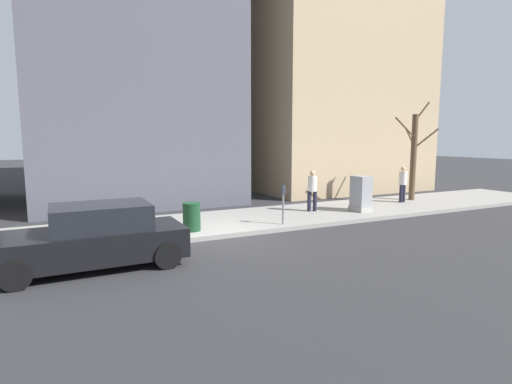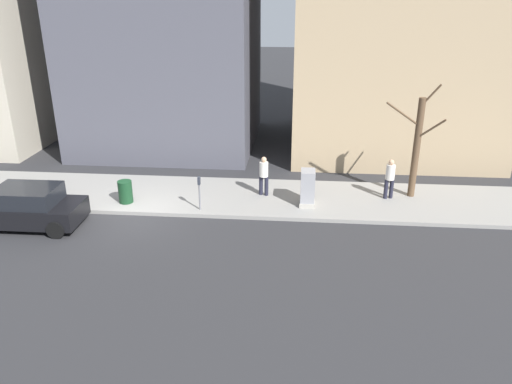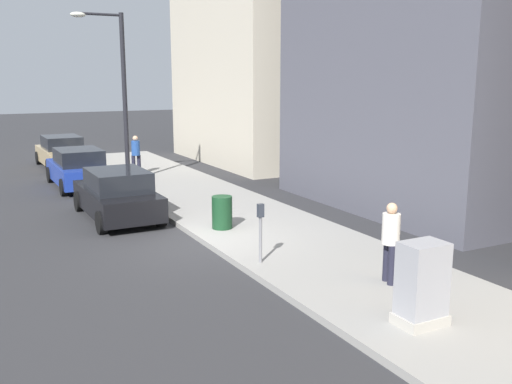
{
  "view_description": "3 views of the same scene",
  "coord_description": "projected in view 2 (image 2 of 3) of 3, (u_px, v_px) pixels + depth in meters",
  "views": [
    {
      "loc": [
        -11.2,
        4.34,
        3.03
      ],
      "look_at": [
        0.87,
        -1.62,
        1.27
      ],
      "focal_mm": 28.0,
      "sensor_mm": 36.0,
      "label": 1
    },
    {
      "loc": [
        -16.97,
        -6.17,
        8.12
      ],
      "look_at": [
        -0.07,
        -4.67,
        1.17
      ],
      "focal_mm": 35.0,
      "sensor_mm": 36.0,
      "label": 2
    },
    {
      "loc": [
        -5.31,
        -13.28,
        4.24
      ],
      "look_at": [
        0.97,
        -1.23,
        1.5
      ],
      "focal_mm": 40.0,
      "sensor_mm": 36.0,
      "label": 3
    }
  ],
  "objects": [
    {
      "name": "pedestrian_near_meter",
      "position": [
        390.0,
        177.0,
        20.09
      ],
      "size": [
        0.36,
        0.39,
        1.66
      ],
      "rotation": [
        0.0,
        0.0,
        1.85
      ],
      "color": "#1E1E2D",
      "rests_on": "sidewalk"
    },
    {
      "name": "pedestrian_midblock",
      "position": [
        264.0,
        174.0,
        20.41
      ],
      "size": [
        0.36,
        0.39,
        1.66
      ],
      "rotation": [
        0.0,
        0.0,
        4.43
      ],
      "color": "#1E1E2D",
      "rests_on": "sidewalk"
    },
    {
      "name": "utility_box",
      "position": [
        308.0,
        188.0,
        19.57
      ],
      "size": [
        0.83,
        0.61,
        1.43
      ],
      "color": "#A8A399",
      "rests_on": "sidewalk"
    },
    {
      "name": "ground_plane",
      "position": [
        136.0,
        215.0,
        19.23
      ],
      "size": [
        120.0,
        120.0,
        0.0
      ],
      "primitive_type": "plane",
      "color": "#2B2B2D"
    },
    {
      "name": "bare_tree",
      "position": [
        417.0,
        146.0,
        19.86
      ],
      "size": [
        1.53,
        2.21,
        4.67
      ],
      "color": "brown",
      "rests_on": "sidewalk"
    },
    {
      "name": "parked_car_black",
      "position": [
        25.0,
        208.0,
        18.12
      ],
      "size": [
        1.95,
        4.22,
        1.52
      ],
      "rotation": [
        0.0,
        0.0,
        0.01
      ],
      "color": "black",
      "rests_on": "ground"
    },
    {
      "name": "parking_meter",
      "position": [
        199.0,
        190.0,
        19.07
      ],
      "size": [
        0.14,
        0.1,
        1.35
      ],
      "color": "slate",
      "rests_on": "sidewalk"
    },
    {
      "name": "sidewalk",
      "position": [
        150.0,
        194.0,
        21.04
      ],
      "size": [
        4.0,
        36.0,
        0.15
      ],
      "primitive_type": "cube",
      "color": "gray",
      "rests_on": "ground"
    },
    {
      "name": "trash_bin",
      "position": [
        125.0,
        192.0,
        19.88
      ],
      "size": [
        0.56,
        0.56,
        0.9
      ],
      "primitive_type": "cylinder",
      "color": "#14381E",
      "rests_on": "sidewalk"
    }
  ]
}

